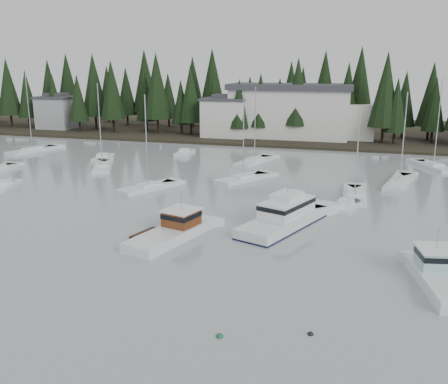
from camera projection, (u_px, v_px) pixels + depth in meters
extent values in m
plane|color=#8F999A|center=(131.00, 356.00, 26.95)|extent=(260.00, 260.00, 0.00)
cube|color=black|center=(321.00, 131.00, 116.97)|extent=(240.00, 54.00, 1.00)
cube|color=silver|center=(226.00, 119.00, 104.19)|extent=(9.00, 7.00, 7.50)
cube|color=#38383D|center=(226.00, 99.00, 103.20)|extent=(9.54, 7.42, 0.50)
cube|color=#38383D|center=(226.00, 96.00, 103.05)|extent=(4.95, 3.85, 0.80)
cube|color=#999EA0|center=(58.00, 113.00, 117.75)|extent=(8.00, 7.00, 7.00)
cube|color=#38383D|center=(56.00, 97.00, 116.82)|extent=(8.48, 7.42, 0.50)
cube|color=#38383D|center=(56.00, 95.00, 116.67)|extent=(4.40, 3.85, 0.80)
cube|color=silver|center=(290.00, 113.00, 103.07)|extent=(24.00, 10.00, 10.00)
cube|color=#38383D|center=(291.00, 87.00, 101.75)|extent=(25.00, 11.00, 1.20)
cube|color=silver|center=(350.00, 121.00, 101.97)|extent=(10.00, 8.00, 7.00)
cube|color=silver|center=(169.00, 239.00, 44.59)|extent=(5.43, 9.94, 1.37)
cube|color=silver|center=(169.00, 231.00, 44.40)|extent=(5.32, 9.74, 0.13)
cube|color=#4D240F|center=(181.00, 218.00, 45.79)|extent=(3.21, 3.39, 1.47)
cube|color=white|center=(181.00, 210.00, 45.59)|extent=(3.61, 3.84, 0.13)
cube|color=black|center=(181.00, 215.00, 45.71)|extent=(3.29, 3.46, 0.42)
cylinder|color=#A5A8AD|center=(181.00, 200.00, 45.37)|extent=(0.08, 0.08, 1.68)
cube|color=black|center=(147.00, 236.00, 45.94)|extent=(2.07, 3.57, 0.58)
cube|color=silver|center=(283.00, 225.00, 48.25)|extent=(7.46, 12.37, 1.72)
cube|color=black|center=(283.00, 226.00, 48.28)|extent=(7.51, 12.44, 0.24)
cube|color=white|center=(287.00, 207.00, 48.30)|extent=(4.91, 6.81, 1.56)
cube|color=black|center=(287.00, 204.00, 48.20)|extent=(5.00, 6.89, 0.43)
cube|color=white|center=(287.00, 196.00, 48.02)|extent=(3.11, 3.64, 0.70)
cylinder|color=#A5A8AD|center=(287.00, 187.00, 47.80)|extent=(0.10, 0.10, 1.18)
cube|color=silver|center=(441.00, 287.00, 35.07)|extent=(4.56, 8.70, 1.34)
cube|color=silver|center=(442.00, 277.00, 34.89)|extent=(4.47, 8.52, 0.12)
cube|color=#98C7BF|center=(435.00, 258.00, 36.31)|extent=(2.84, 2.92, 1.45)
cube|color=white|center=(437.00, 248.00, 36.11)|extent=(3.19, 3.31, 0.12)
cube|color=black|center=(436.00, 255.00, 36.23)|extent=(2.91, 2.98, 0.41)
cylinder|color=#A5A8AD|center=(438.00, 237.00, 35.89)|extent=(0.08, 0.08, 1.65)
cube|color=silver|center=(433.00, 168.00, 75.82)|extent=(6.27, 8.73, 1.05)
cube|color=white|center=(434.00, 164.00, 75.66)|extent=(3.00, 3.41, 0.30)
cylinder|color=#A5A8AD|center=(438.00, 122.00, 74.09)|extent=(0.14, 0.14, 12.88)
cube|color=silver|center=(399.00, 184.00, 65.65)|extent=(4.63, 10.82, 1.05)
cube|color=white|center=(400.00, 179.00, 65.49)|extent=(2.50, 3.87, 0.30)
cylinder|color=#A5A8AD|center=(404.00, 137.00, 64.10)|extent=(0.14, 0.14, 11.39)
cube|color=silver|center=(354.00, 197.00, 59.08)|extent=(3.02, 8.99, 1.05)
cube|color=white|center=(355.00, 192.00, 58.92)|extent=(1.97, 3.10, 0.30)
cylinder|color=#A5A8AD|center=(358.00, 150.00, 57.67)|extent=(0.14, 0.14, 10.26)
cube|color=silver|center=(254.00, 163.00, 79.73)|extent=(5.05, 9.90, 1.05)
cube|color=white|center=(255.00, 159.00, 79.57)|extent=(2.69, 3.61, 0.30)
cylinder|color=#A5A8AD|center=(255.00, 124.00, 78.18)|extent=(0.14, 0.14, 11.43)
cube|color=silver|center=(148.00, 189.00, 62.81)|extent=(5.95, 8.45, 1.05)
cube|color=white|center=(148.00, 184.00, 62.65)|extent=(2.88, 3.29, 0.30)
cylinder|color=#A5A8AD|center=(146.00, 141.00, 61.28)|extent=(0.14, 0.14, 11.26)
cube|color=silver|center=(243.00, 180.00, 67.70)|extent=(6.69, 8.82, 1.05)
cube|color=white|center=(243.00, 176.00, 67.54)|extent=(3.18, 3.51, 0.30)
cylinder|color=#A5A8AD|center=(244.00, 136.00, 66.18)|extent=(0.14, 0.14, 11.16)
cube|color=silver|center=(102.00, 168.00, 75.54)|extent=(6.28, 9.17, 1.05)
cube|color=white|center=(102.00, 164.00, 75.38)|extent=(2.95, 3.53, 0.30)
cylinder|color=#A5A8AD|center=(100.00, 125.00, 73.90)|extent=(0.14, 0.14, 12.09)
cube|color=silver|center=(33.00, 152.00, 89.86)|extent=(5.02, 10.23, 1.05)
cube|color=white|center=(32.00, 148.00, 89.70)|extent=(2.72, 3.71, 0.30)
cylinder|color=#A5A8AD|center=(29.00, 112.00, 88.09)|extent=(0.14, 0.14, 13.17)
cube|color=silver|center=(4.00, 188.00, 63.28)|extent=(3.65, 5.64, 0.90)
cube|color=white|center=(4.00, 182.00, 63.10)|extent=(1.92, 2.04, 0.55)
cube|color=silver|center=(345.00, 208.00, 54.40)|extent=(3.20, 5.53, 0.90)
cube|color=white|center=(346.00, 202.00, 54.23)|extent=(1.80, 1.93, 0.55)
cube|color=silver|center=(184.00, 154.00, 87.09)|extent=(2.45, 5.50, 0.90)
cube|color=white|center=(184.00, 150.00, 86.91)|extent=(1.57, 1.80, 0.55)
cube|color=silver|center=(102.00, 159.00, 82.31)|extent=(3.43, 5.95, 0.90)
cube|color=white|center=(102.00, 155.00, 82.13)|extent=(1.87, 2.09, 0.55)
sphere|color=#145933|center=(220.00, 337.00, 28.79)|extent=(0.45, 0.45, 0.45)
sphere|color=black|center=(310.00, 335.00, 29.04)|extent=(0.37, 0.37, 0.37)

